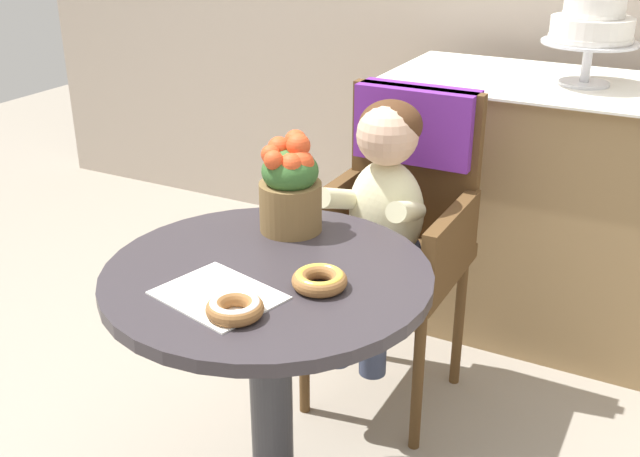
# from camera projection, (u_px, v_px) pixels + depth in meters

# --- Properties ---
(cafe_table) EXTENTS (0.72, 0.72, 0.72)m
(cafe_table) POSITION_uv_depth(u_px,v_px,m) (270.00, 353.00, 1.73)
(cafe_table) COLOR #332D33
(cafe_table) RESTS_ON ground
(wicker_chair) EXTENTS (0.42, 0.45, 0.95)m
(wicker_chair) POSITION_uv_depth(u_px,v_px,m) (402.00, 199.00, 2.24)
(wicker_chair) COLOR brown
(wicker_chair) RESTS_ON ground
(seated_child) EXTENTS (0.27, 0.32, 0.73)m
(seated_child) POSITION_uv_depth(u_px,v_px,m) (381.00, 204.00, 2.10)
(seated_child) COLOR beige
(seated_child) RESTS_ON ground
(paper_napkin) EXTENTS (0.28, 0.24, 0.00)m
(paper_napkin) POSITION_uv_depth(u_px,v_px,m) (218.00, 295.00, 1.54)
(paper_napkin) COLOR white
(paper_napkin) RESTS_ON cafe_table
(donut_front) EXTENTS (0.12, 0.12, 0.04)m
(donut_front) POSITION_uv_depth(u_px,v_px,m) (320.00, 279.00, 1.56)
(donut_front) COLOR #936033
(donut_front) RESTS_ON cafe_table
(donut_mid) EXTENTS (0.11, 0.11, 0.04)m
(donut_mid) POSITION_uv_depth(u_px,v_px,m) (235.00, 307.00, 1.46)
(donut_mid) COLOR #936033
(donut_mid) RESTS_ON cafe_table
(flower_vase) EXTENTS (0.15, 0.15, 0.24)m
(flower_vase) POSITION_uv_depth(u_px,v_px,m) (290.00, 185.00, 1.79)
(flower_vase) COLOR brown
(flower_vase) RESTS_ON cafe_table
(display_counter) EXTENTS (1.56, 0.62, 0.90)m
(display_counter) POSITION_uv_depth(u_px,v_px,m) (609.00, 220.00, 2.57)
(display_counter) COLOR #93754C
(display_counter) RESTS_ON ground
(tiered_cake_stand) EXTENTS (0.30, 0.30, 0.33)m
(tiered_cake_stand) POSITION_uv_depth(u_px,v_px,m) (593.00, 22.00, 2.37)
(tiered_cake_stand) COLOR silver
(tiered_cake_stand) RESTS_ON display_counter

